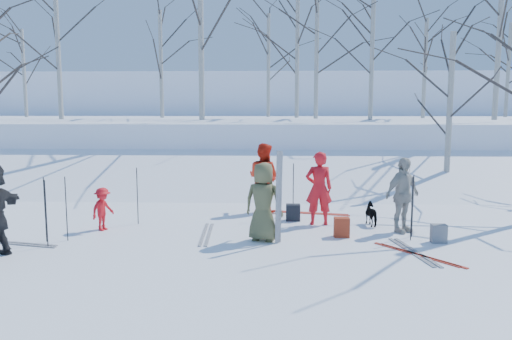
{
  "coord_description": "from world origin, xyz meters",
  "views": [
    {
      "loc": [
        0.42,
        -9.89,
        2.78
      ],
      "look_at": [
        0.0,
        1.5,
        1.3
      ],
      "focal_mm": 35.0,
      "sensor_mm": 36.0,
      "label": 1
    }
  ],
  "objects_px": {
    "backpack_grey": "(439,234)",
    "skier_red_north": "(319,188)",
    "skier_olive_center": "(263,202)",
    "skier_redor_behind": "(263,178)",
    "dog": "(373,214)",
    "backpack_red": "(342,227)",
    "skier_red_seated": "(103,209)",
    "skier_cream_east": "(402,195)",
    "backpack_dark": "(293,212)"
  },
  "relations": [
    {
      "from": "backpack_grey",
      "to": "skier_red_north",
      "type": "bearing_deg",
      "value": 147.26
    },
    {
      "from": "skier_olive_center",
      "to": "skier_redor_behind",
      "type": "relative_size",
      "value": 0.91
    },
    {
      "from": "backpack_grey",
      "to": "skier_olive_center",
      "type": "bearing_deg",
      "value": 179.54
    },
    {
      "from": "dog",
      "to": "backpack_red",
      "type": "distance_m",
      "value": 1.39
    },
    {
      "from": "skier_redor_behind",
      "to": "skier_red_seated",
      "type": "relative_size",
      "value": 1.87
    },
    {
      "from": "skier_cream_east",
      "to": "backpack_dark",
      "type": "height_order",
      "value": "skier_cream_east"
    },
    {
      "from": "dog",
      "to": "backpack_grey",
      "type": "relative_size",
      "value": 1.66
    },
    {
      "from": "skier_red_north",
      "to": "backpack_red",
      "type": "distance_m",
      "value": 1.34
    },
    {
      "from": "skier_olive_center",
      "to": "dog",
      "type": "distance_m",
      "value": 2.96
    },
    {
      "from": "dog",
      "to": "backpack_grey",
      "type": "xyz_separation_m",
      "value": [
        1.05,
        -1.46,
        -0.08
      ]
    },
    {
      "from": "skier_olive_center",
      "to": "backpack_red",
      "type": "height_order",
      "value": "skier_olive_center"
    },
    {
      "from": "backpack_red",
      "to": "backpack_dark",
      "type": "distance_m",
      "value": 1.78
    },
    {
      "from": "skier_redor_behind",
      "to": "skier_red_seated",
      "type": "height_order",
      "value": "skier_redor_behind"
    },
    {
      "from": "skier_cream_east",
      "to": "backpack_grey",
      "type": "bearing_deg",
      "value": -91.62
    },
    {
      "from": "skier_red_north",
      "to": "backpack_dark",
      "type": "xyz_separation_m",
      "value": [
        -0.58,
        0.38,
        -0.66
      ]
    },
    {
      "from": "skier_red_north",
      "to": "skier_red_seated",
      "type": "distance_m",
      "value": 4.94
    },
    {
      "from": "skier_red_seated",
      "to": "backpack_grey",
      "type": "xyz_separation_m",
      "value": [
        7.18,
        -0.77,
        -0.29
      ]
    },
    {
      "from": "skier_olive_center",
      "to": "skier_red_seated",
      "type": "xyz_separation_m",
      "value": [
        -3.61,
        0.74,
        -0.33
      ]
    },
    {
      "from": "skier_red_seated",
      "to": "skier_cream_east",
      "type": "bearing_deg",
      "value": -65.18
    },
    {
      "from": "skier_cream_east",
      "to": "skier_red_seated",
      "type": "bearing_deg",
      "value": 146.35
    },
    {
      "from": "skier_cream_east",
      "to": "dog",
      "type": "bearing_deg",
      "value": 94.91
    },
    {
      "from": "skier_red_seated",
      "to": "backpack_red",
      "type": "bearing_deg",
      "value": -70.06
    },
    {
      "from": "backpack_dark",
      "to": "skier_redor_behind",
      "type": "bearing_deg",
      "value": 126.4
    },
    {
      "from": "skier_red_north",
      "to": "skier_redor_behind",
      "type": "relative_size",
      "value": 0.95
    },
    {
      "from": "skier_cream_east",
      "to": "dog",
      "type": "relative_size",
      "value": 2.63
    },
    {
      "from": "skier_olive_center",
      "to": "skier_cream_east",
      "type": "bearing_deg",
      "value": -147.48
    },
    {
      "from": "backpack_red",
      "to": "backpack_grey",
      "type": "bearing_deg",
      "value": -11.23
    },
    {
      "from": "skier_red_north",
      "to": "backpack_dark",
      "type": "bearing_deg",
      "value": -35.49
    },
    {
      "from": "skier_red_north",
      "to": "skier_cream_east",
      "type": "bearing_deg",
      "value": 157.76
    },
    {
      "from": "skier_olive_center",
      "to": "backpack_grey",
      "type": "xyz_separation_m",
      "value": [
        3.57,
        -0.03,
        -0.63
      ]
    },
    {
      "from": "backpack_dark",
      "to": "skier_olive_center",
      "type": "bearing_deg",
      "value": -110.35
    },
    {
      "from": "skier_cream_east",
      "to": "backpack_dark",
      "type": "relative_size",
      "value": 4.15
    },
    {
      "from": "skier_redor_behind",
      "to": "backpack_red",
      "type": "distance_m",
      "value": 3.11
    },
    {
      "from": "skier_red_seated",
      "to": "dog",
      "type": "xyz_separation_m",
      "value": [
        6.14,
        0.69,
        -0.22
      ]
    },
    {
      "from": "skier_red_seated",
      "to": "dog",
      "type": "height_order",
      "value": "skier_red_seated"
    },
    {
      "from": "dog",
      "to": "backpack_dark",
      "type": "bearing_deg",
      "value": -26.73
    },
    {
      "from": "skier_redor_behind",
      "to": "dog",
      "type": "distance_m",
      "value": 3.02
    },
    {
      "from": "skier_olive_center",
      "to": "backpack_red",
      "type": "bearing_deg",
      "value": -150.59
    },
    {
      "from": "backpack_dark",
      "to": "backpack_grey",
      "type": "bearing_deg",
      "value": -32.82
    },
    {
      "from": "dog",
      "to": "skier_olive_center",
      "type": "bearing_deg",
      "value": 15.17
    },
    {
      "from": "backpack_grey",
      "to": "backpack_red",
      "type": "bearing_deg",
      "value": 168.77
    },
    {
      "from": "skier_redor_behind",
      "to": "backpack_dark",
      "type": "height_order",
      "value": "skier_redor_behind"
    },
    {
      "from": "backpack_dark",
      "to": "backpack_red",
      "type": "bearing_deg",
      "value": -56.67
    },
    {
      "from": "skier_redor_behind",
      "to": "backpack_grey",
      "type": "relative_size",
      "value": 4.75
    },
    {
      "from": "skier_red_north",
      "to": "backpack_red",
      "type": "height_order",
      "value": "skier_red_north"
    },
    {
      "from": "dog",
      "to": "backpack_grey",
      "type": "height_order",
      "value": "dog"
    },
    {
      "from": "backpack_dark",
      "to": "skier_red_north",
      "type": "bearing_deg",
      "value": -33.16
    },
    {
      "from": "skier_olive_center",
      "to": "backpack_dark",
      "type": "xyz_separation_m",
      "value": [
        0.68,
        1.84,
        -0.62
      ]
    },
    {
      "from": "skier_redor_behind",
      "to": "skier_cream_east",
      "type": "relative_size",
      "value": 1.09
    },
    {
      "from": "skier_cream_east",
      "to": "dog",
      "type": "distance_m",
      "value": 0.97
    }
  ]
}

